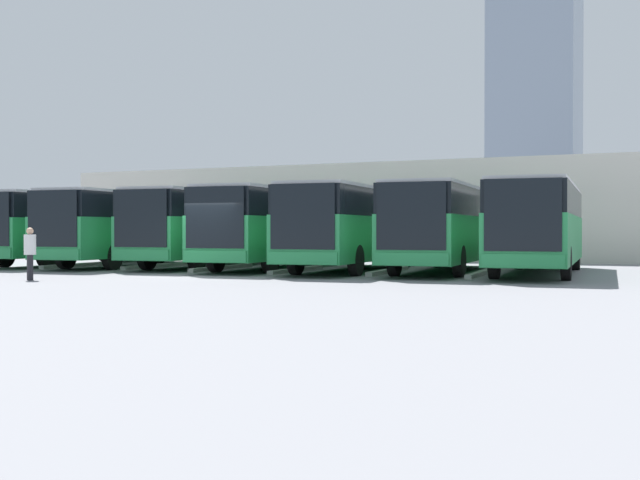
% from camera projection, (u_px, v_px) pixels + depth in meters
% --- Properties ---
extents(ground_plane, '(600.00, 600.00, 0.00)m').
position_uv_depth(ground_plane, '(203.00, 276.00, 27.48)').
color(ground_plane, gray).
extents(bus_0, '(3.39, 11.75, 3.19)m').
position_uv_depth(bus_0, '(539.00, 224.00, 28.59)').
color(bus_0, '#238447').
rests_on(bus_0, ground_plane).
extents(curb_divider_0, '(0.63, 5.12, 0.15)m').
position_uv_depth(curb_divider_0, '(480.00, 273.00, 27.76)').
color(curb_divider_0, '#B2B2AD').
rests_on(curb_divider_0, ground_plane).
extents(bus_1, '(3.39, 11.75, 3.19)m').
position_uv_depth(bus_1, '(447.00, 225.00, 30.18)').
color(bus_1, '#238447').
rests_on(bus_1, ground_plane).
extents(curb_divider_1, '(0.63, 5.12, 0.15)m').
position_uv_depth(curb_divider_1, '(388.00, 271.00, 29.35)').
color(curb_divider_1, '#B2B2AD').
rests_on(curb_divider_1, ground_plane).
extents(bus_2, '(3.39, 11.75, 3.19)m').
position_uv_depth(bus_2, '(356.00, 225.00, 31.06)').
color(bus_2, '#238447').
rests_on(bus_2, ground_plane).
extents(curb_divider_2, '(0.63, 5.12, 0.15)m').
position_uv_depth(curb_divider_2, '(297.00, 270.00, 30.23)').
color(curb_divider_2, '#B2B2AD').
rests_on(curb_divider_2, ground_plane).
extents(bus_3, '(3.39, 11.75, 3.19)m').
position_uv_depth(bus_3, '(280.00, 225.00, 32.71)').
color(bus_3, '#238447').
rests_on(bus_3, ground_plane).
extents(curb_divider_3, '(0.63, 5.12, 0.15)m').
position_uv_depth(curb_divider_3, '(222.00, 268.00, 31.88)').
color(curb_divider_3, '#B2B2AD').
rests_on(curb_divider_3, ground_plane).
extents(bus_4, '(3.39, 11.75, 3.19)m').
position_uv_depth(bus_4, '(214.00, 225.00, 34.54)').
color(bus_4, '#238447').
rests_on(bus_4, ground_plane).
extents(curb_divider_4, '(0.63, 5.12, 0.15)m').
position_uv_depth(curb_divider_4, '(158.00, 266.00, 33.71)').
color(curb_divider_4, '#B2B2AD').
rests_on(curb_divider_4, ground_plane).
extents(bus_5, '(3.39, 11.75, 3.19)m').
position_uv_depth(bus_5, '(138.00, 225.00, 35.27)').
color(bus_5, '#238447').
rests_on(bus_5, ground_plane).
extents(curb_divider_5, '(0.63, 5.12, 0.15)m').
position_uv_depth(curb_divider_5, '(81.00, 265.00, 34.44)').
color(curb_divider_5, '#B2B2AD').
rests_on(curb_divider_5, ground_plane).
extents(bus_6, '(3.39, 11.75, 3.19)m').
position_uv_depth(bus_6, '(79.00, 226.00, 36.79)').
color(bus_6, '#238447').
rests_on(bus_6, ground_plane).
extents(pedestrian, '(0.52, 0.52, 1.65)m').
position_uv_depth(pedestrian, '(30.00, 252.00, 25.01)').
color(pedestrian, black).
rests_on(pedestrian, ground_plane).
extents(station_building, '(38.51, 12.55, 5.16)m').
position_uv_depth(station_building, '(399.00, 212.00, 46.41)').
color(station_building, beige).
rests_on(station_building, ground_plane).
extents(office_tower, '(17.87, 17.87, 55.00)m').
position_uv_depth(office_tower, '(535.00, 113.00, 172.47)').
color(office_tower, '#7F8EA3').
rests_on(office_tower, ground_plane).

